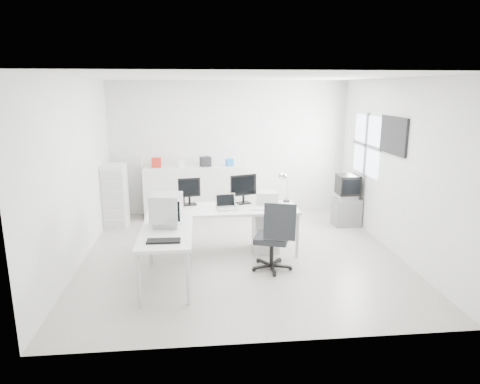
{
  "coord_description": "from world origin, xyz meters",
  "views": [
    {
      "loc": [
        -0.67,
        -6.5,
        2.64
      ],
      "look_at": [
        0.0,
        0.2,
        1.0
      ],
      "focal_mm": 32.0,
      "sensor_mm": 36.0,
      "label": 1
    }
  ],
  "objects": [
    {
      "name": "sideboard",
      "position": [
        -0.71,
        2.24,
        0.53
      ],
      "size": [
        2.13,
        0.53,
        1.07
      ],
      "primitive_type": "cube",
      "color": "silver",
      "rests_on": "floor"
    },
    {
      "name": "ceiling",
      "position": [
        0.0,
        0.0,
        2.8
      ],
      "size": [
        5.0,
        5.0,
        0.01
      ],
      "primitive_type": "cube",
      "color": "white",
      "rests_on": "back_wall"
    },
    {
      "name": "floor",
      "position": [
        0.0,
        0.0,
        0.0
      ],
      "size": [
        5.0,
        5.0,
        0.01
      ],
      "primitive_type": "cube",
      "color": "beige",
      "rests_on": "ground"
    },
    {
      "name": "office_chair",
      "position": [
        0.39,
        -0.61,
        0.54
      ],
      "size": [
        0.78,
        0.78,
        1.07
      ],
      "primitive_type": null,
      "rotation": [
        0.0,
        0.0,
        -0.33
      ],
      "color": "#232528",
      "rests_on": "floor"
    },
    {
      "name": "inkjet_printer",
      "position": [
        -1.12,
        0.26,
        0.82
      ],
      "size": [
        0.45,
        0.38,
        0.15
      ],
      "primitive_type": "cube",
      "rotation": [
        0.0,
        0.0,
        -0.16
      ],
      "color": "black",
      "rests_on": "main_desk"
    },
    {
      "name": "white_keyboard",
      "position": [
        0.38,
        0.01,
        0.76
      ],
      "size": [
        0.47,
        0.21,
        0.02
      ],
      "primitive_type": "cube",
      "rotation": [
        0.0,
        0.0,
        -0.16
      ],
      "color": "silver",
      "rests_on": "main_desk"
    },
    {
      "name": "clutter_box_c",
      "position": [
        -0.51,
        2.24,
        1.17
      ],
      "size": [
        0.24,
        0.23,
        0.2
      ],
      "primitive_type": "cube",
      "rotation": [
        0.0,
        0.0,
        0.32
      ],
      "color": "black",
      "rests_on": "sideboard"
    },
    {
      "name": "wall_picture",
      "position": [
        2.47,
        0.1,
        1.9
      ],
      "size": [
        0.04,
        0.9,
        0.6
      ],
      "primitive_type": null,
      "color": "black",
      "rests_on": "right_wall"
    },
    {
      "name": "laptop",
      "position": [
        -0.22,
        0.06,
        0.87
      ],
      "size": [
        0.4,
        0.41,
        0.23
      ],
      "primitive_type": null,
      "rotation": [
        0.0,
        0.0,
        0.16
      ],
      "color": "#B7B7BA",
      "rests_on": "main_desk"
    },
    {
      "name": "white_mouse",
      "position": [
        0.68,
        0.06,
        0.78
      ],
      "size": [
        0.06,
        0.06,
        0.06
      ],
      "primitive_type": "sphere",
      "color": "silver",
      "rests_on": "main_desk"
    },
    {
      "name": "crt_tv",
      "position": [
        2.22,
        1.34,
        0.77
      ],
      "size": [
        0.5,
        0.48,
        0.45
      ],
      "primitive_type": null,
      "color": "black",
      "rests_on": "tv_cabinet"
    },
    {
      "name": "clutter_box_b",
      "position": [
        -1.01,
        2.24,
        1.13
      ],
      "size": [
        0.14,
        0.13,
        0.13
      ],
      "primitive_type": "cube",
      "rotation": [
        0.0,
        0.0,
        0.16
      ],
      "color": "silver",
      "rests_on": "sideboard"
    },
    {
      "name": "filing_cabinet",
      "position": [
        -2.28,
        1.73,
        0.61
      ],
      "size": [
        0.43,
        0.51,
        1.22
      ],
      "primitive_type": "cube",
      "color": "silver",
      "rests_on": "floor"
    },
    {
      "name": "tv_cabinet",
      "position": [
        2.22,
        1.34,
        0.27
      ],
      "size": [
        0.5,
        0.41,
        0.55
      ],
      "primitive_type": "cube",
      "color": "slate",
      "rests_on": "floor"
    },
    {
      "name": "laser_printer",
      "position": [
        0.48,
        0.38,
        0.85
      ],
      "size": [
        0.38,
        0.34,
        0.2
      ],
      "primitive_type": "cube",
      "rotation": [
        0.0,
        0.0,
        -0.12
      ],
      "color": "#B1B1B1",
      "rests_on": "main_desk"
    },
    {
      "name": "drawer_pedestal",
      "position": [
        0.43,
        0.21,
        0.3
      ],
      "size": [
        0.4,
        0.5,
        0.6
      ],
      "primitive_type": "cube",
      "color": "silver",
      "rests_on": "floor"
    },
    {
      "name": "side_desk",
      "position": [
        -1.12,
        -0.94,
        0.38
      ],
      "size": [
        0.7,
        1.4,
        0.75
      ],
      "primitive_type": null,
      "color": "silver",
      "rests_on": "floor"
    },
    {
      "name": "left_wall",
      "position": [
        -2.5,
        0.0,
        1.4
      ],
      "size": [
        0.02,
        5.0,
        2.8
      ],
      "primitive_type": "cube",
      "color": "silver",
      "rests_on": "floor"
    },
    {
      "name": "window",
      "position": [
        2.48,
        1.2,
        1.6
      ],
      "size": [
        0.02,
        1.2,
        1.1
      ],
      "primitive_type": null,
      "color": "white",
      "rests_on": "right_wall"
    },
    {
      "name": "main_desk",
      "position": [
        -0.27,
        0.16,
        0.38
      ],
      "size": [
        2.4,
        0.8,
        0.75
      ],
      "primitive_type": null,
      "color": "silver",
      "rests_on": "floor"
    },
    {
      "name": "clutter_bottle",
      "position": [
        -1.81,
        2.28,
        1.18
      ],
      "size": [
        0.07,
        0.07,
        0.22
      ],
      "primitive_type": "cylinder",
      "color": "silver",
      "rests_on": "sideboard"
    },
    {
      "name": "black_keyboard",
      "position": [
        -1.12,
        -1.34,
        0.76
      ],
      "size": [
        0.43,
        0.18,
        0.03
      ],
      "primitive_type": "cube",
      "rotation": [
        0.0,
        0.0,
        -0.02
      ],
      "color": "black",
      "rests_on": "side_desk"
    },
    {
      "name": "back_wall",
      "position": [
        0.0,
        2.5,
        1.4
      ],
      "size": [
        5.0,
        0.02,
        2.8
      ],
      "primitive_type": "cube",
      "color": "silver",
      "rests_on": "floor"
    },
    {
      "name": "clutter_box_d",
      "position": [
        -0.01,
        2.24,
        1.14
      ],
      "size": [
        0.17,
        0.16,
        0.15
      ],
      "primitive_type": "cube",
      "rotation": [
        0.0,
        0.0,
        0.22
      ],
      "color": "#1960B1",
      "rests_on": "sideboard"
    },
    {
      "name": "clutter_box_a",
      "position": [
        -1.51,
        2.24,
        1.16
      ],
      "size": [
        0.2,
        0.18,
        0.19
      ],
      "primitive_type": "cube",
      "rotation": [
        0.0,
        0.0,
        0.05
      ],
      "color": "#A41F17",
      "rests_on": "sideboard"
    },
    {
      "name": "lcd_monitor_small",
      "position": [
        -0.82,
        0.41,
        0.98
      ],
      "size": [
        0.39,
        0.26,
        0.46
      ],
      "primitive_type": null,
      "rotation": [
        0.0,
        0.0,
        0.14
      ],
      "color": "black",
      "rests_on": "main_desk"
    },
    {
      "name": "desk_lamp",
      "position": [
        0.83,
        0.46,
        0.97
      ],
      "size": [
        0.16,
        0.16,
        0.44
      ],
      "primitive_type": null,
      "rotation": [
        0.0,
        0.0,
        -0.12
      ],
      "color": "silver",
      "rests_on": "main_desk"
    },
    {
      "name": "lcd_monitor_large",
      "position": [
        0.08,
        0.41,
        0.99
      ],
      "size": [
        0.5,
        0.32,
        0.48
      ],
      "primitive_type": null,
      "rotation": [
        0.0,
        0.0,
        0.33
      ],
      "color": "black",
      "rests_on": "main_desk"
    },
    {
      "name": "crt_monitor",
      "position": [
        -1.12,
        -0.69,
        0.96
      ],
      "size": [
        0.43,
        0.43,
        0.43
      ],
      "primitive_type": null,
      "rotation": [
        0.0,
        0.0,
        -0.16
      ],
      "color": "#B7B7BA",
      "rests_on": "side_desk"
    },
    {
      "name": "right_wall",
      "position": [
        2.5,
        0.0,
        1.4
      ],
      "size": [
        0.02,
        5.0,
        2.8
      ],
      "primitive_type": "cube",
      "color": "silver",
      "rests_on": "floor"
    }
  ]
}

